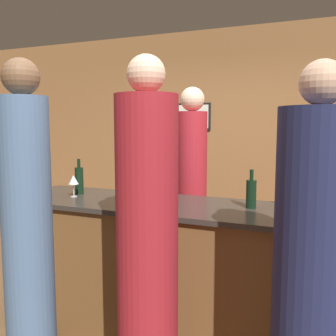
% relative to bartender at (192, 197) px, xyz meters
% --- Properties ---
extents(back_wall, '(8.00, 0.08, 2.80)m').
position_rel_bartender_xyz_m(back_wall, '(0.10, 1.21, 0.44)').
color(back_wall, olive).
rests_on(back_wall, ground_plane).
extents(bar_counter, '(2.59, 0.74, 1.07)m').
position_rel_bartender_xyz_m(bar_counter, '(0.11, -0.85, -0.42)').
color(bar_counter, brown).
rests_on(bar_counter, ground_plane).
extents(bartender, '(0.29, 0.29, 2.00)m').
position_rel_bartender_xyz_m(bartender, '(0.00, 0.00, 0.00)').
color(bartender, maroon).
rests_on(bartender, ground_plane).
extents(guest_0, '(0.34, 0.34, 2.01)m').
position_rel_bartender_xyz_m(guest_0, '(0.27, -1.54, -0.02)').
color(guest_0, maroon).
rests_on(guest_0, ground_plane).
extents(guest_1, '(0.29, 0.29, 2.02)m').
position_rel_bartender_xyz_m(guest_1, '(-0.45, -1.68, 0.00)').
color(guest_1, '#4C6B93').
rests_on(guest_1, ground_plane).
extents(guest_2, '(0.37, 0.37, 1.93)m').
position_rel_bartender_xyz_m(guest_2, '(1.13, -1.58, -0.07)').
color(guest_2, '#1E234C').
rests_on(guest_2, ground_plane).
extents(wine_bottle_0, '(0.07, 0.07, 0.30)m').
position_rel_bartender_xyz_m(wine_bottle_0, '(-0.73, -0.78, 0.23)').
color(wine_bottle_0, black).
rests_on(wine_bottle_0, bar_counter).
extents(wine_bottle_1, '(0.08, 0.08, 0.27)m').
position_rel_bartender_xyz_m(wine_bottle_1, '(0.89, -0.54, 0.21)').
color(wine_bottle_1, black).
rests_on(wine_bottle_1, bar_counter).
extents(wine_bottle_2, '(0.07, 0.07, 0.27)m').
position_rel_bartender_xyz_m(wine_bottle_2, '(0.70, -0.77, 0.21)').
color(wine_bottle_2, black).
rests_on(wine_bottle_2, bar_counter).
extents(wine_glass_0, '(0.08, 0.08, 0.18)m').
position_rel_bartender_xyz_m(wine_glass_0, '(0.04, -0.96, 0.25)').
color(wine_glass_0, silver).
rests_on(wine_glass_0, bar_counter).
extents(wine_glass_1, '(0.08, 0.08, 0.17)m').
position_rel_bartender_xyz_m(wine_glass_1, '(-0.69, -0.90, 0.24)').
color(wine_glass_1, silver).
rests_on(wine_glass_1, bar_counter).
extents(wine_glass_2, '(0.07, 0.07, 0.16)m').
position_rel_bartender_xyz_m(wine_glass_2, '(1.12, -0.99, 0.23)').
color(wine_glass_2, silver).
rests_on(wine_glass_2, bar_counter).
extents(wine_glass_3, '(0.08, 0.08, 0.15)m').
position_rel_bartender_xyz_m(wine_glass_3, '(-0.11, -0.85, 0.22)').
color(wine_glass_3, silver).
rests_on(wine_glass_3, bar_counter).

